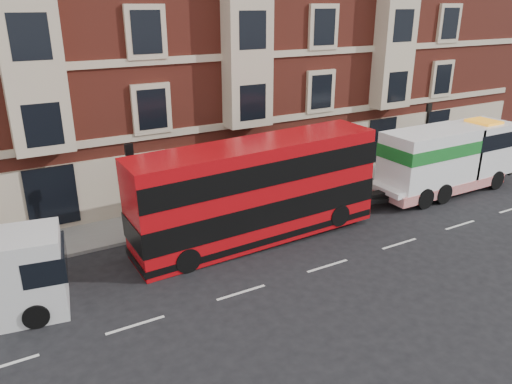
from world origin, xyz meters
The scene contains 7 objects.
ground centered at (0.00, 0.00, 0.00)m, with size 120.00×120.00×0.00m, color black.
sidewalk centered at (0.00, 7.50, 0.07)m, with size 90.00×3.00×0.15m, color slate.
victorian_terrace centered at (0.50, 15.00, 10.07)m, with size 45.00×12.00×20.40m.
lamp_post_west centered at (-6.00, 6.20, 2.68)m, with size 0.35×0.15×4.35m.
lamp_post_east centered at (12.00, 6.20, 2.68)m, with size 0.35×0.15×4.35m.
double_decker_bus centered at (-1.32, 3.56, 2.40)m, with size 11.19×2.57×4.53m.
tow_truck centered at (10.74, 3.56, 1.98)m, with size 8.96×2.65×3.73m.
Camera 1 is at (-11.46, -14.08, 10.05)m, focal length 35.00 mm.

